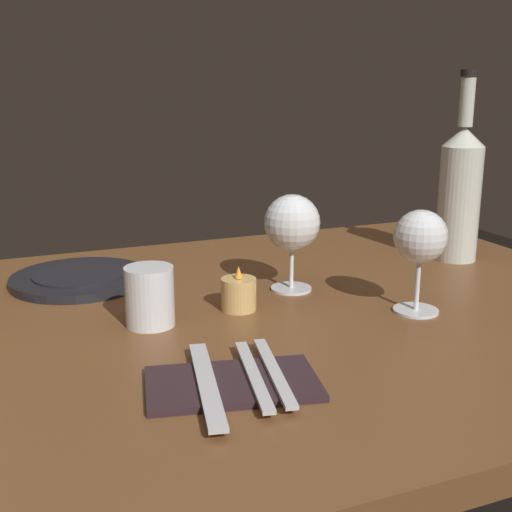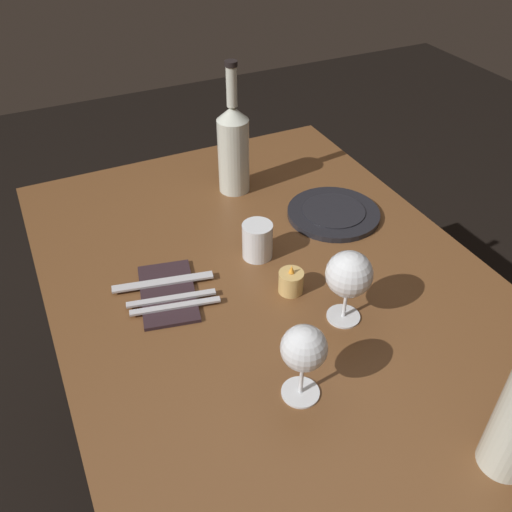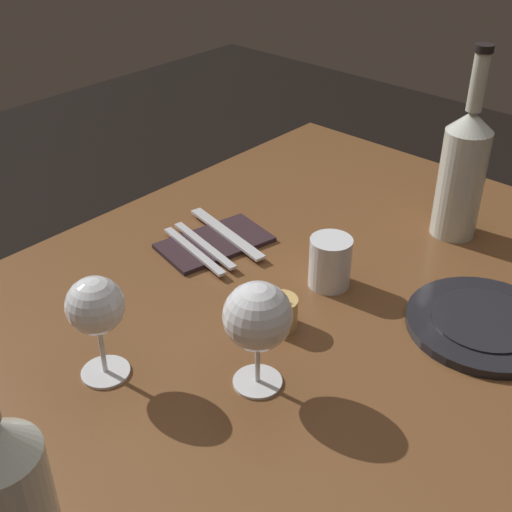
# 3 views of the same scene
# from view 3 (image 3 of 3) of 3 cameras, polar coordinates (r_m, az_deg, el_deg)

# --- Properties ---
(dining_table) EXTENTS (1.30, 0.90, 0.74)m
(dining_table) POSITION_cam_3_polar(r_m,az_deg,el_deg) (1.09, 1.72, -8.73)
(dining_table) COLOR brown
(dining_table) RESTS_ON ground
(wine_glass_left) EXTENTS (0.08, 0.08, 0.15)m
(wine_glass_left) POSITION_cam_3_polar(r_m,az_deg,el_deg) (0.89, -13.29, -4.28)
(wine_glass_left) COLOR white
(wine_glass_left) RESTS_ON dining_table
(wine_glass_right) EXTENTS (0.09, 0.09, 0.16)m
(wine_glass_right) POSITION_cam_3_polar(r_m,az_deg,el_deg) (0.85, 0.14, -5.21)
(wine_glass_right) COLOR white
(wine_glass_right) RESTS_ON dining_table
(wine_bottle_second) EXTENTS (0.08, 0.08, 0.34)m
(wine_bottle_second) POSITION_cam_3_polar(r_m,az_deg,el_deg) (1.23, 16.93, 6.88)
(wine_bottle_second) COLOR silver
(wine_bottle_second) RESTS_ON dining_table
(water_tumbler) EXTENTS (0.07, 0.07, 0.08)m
(water_tumbler) POSITION_cam_3_polar(r_m,az_deg,el_deg) (1.08, 6.21, -0.70)
(water_tumbler) COLOR white
(water_tumbler) RESTS_ON dining_table
(votive_candle) EXTENTS (0.05, 0.05, 0.07)m
(votive_candle) POSITION_cam_3_polar(r_m,az_deg,el_deg) (1.00, 2.04, -4.82)
(votive_candle) COLOR #DBB266
(votive_candle) RESTS_ON dining_table
(dinner_plate) EXTENTS (0.23, 0.23, 0.02)m
(dinner_plate) POSITION_cam_3_polar(r_m,az_deg,el_deg) (1.06, 18.57, -5.38)
(dinner_plate) COLOR black
(dinner_plate) RESTS_ON dining_table
(folded_napkin) EXTENTS (0.21, 0.15, 0.01)m
(folded_napkin) POSITION_cam_3_polar(r_m,az_deg,el_deg) (1.20, -3.49, 1.12)
(folded_napkin) COLOR #2D1E23
(folded_napkin) RESTS_ON dining_table
(fork_inner) EXTENTS (0.05, 0.18, 0.00)m
(fork_inner) POSITION_cam_3_polar(r_m,az_deg,el_deg) (1.18, -4.36, 0.92)
(fork_inner) COLOR silver
(fork_inner) RESTS_ON folded_napkin
(fork_outer) EXTENTS (0.05, 0.18, 0.00)m
(fork_outer) POSITION_cam_3_polar(r_m,az_deg,el_deg) (1.17, -5.24, 0.44)
(fork_outer) COLOR silver
(fork_outer) RESTS_ON folded_napkin
(table_knife) EXTENTS (0.06, 0.21, 0.00)m
(table_knife) POSITION_cam_3_polar(r_m,az_deg,el_deg) (1.21, -2.49, 1.93)
(table_knife) COLOR silver
(table_knife) RESTS_ON folded_napkin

